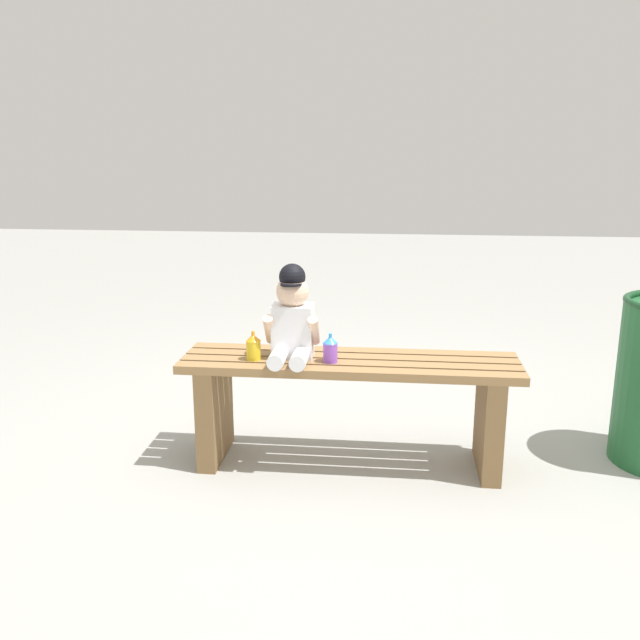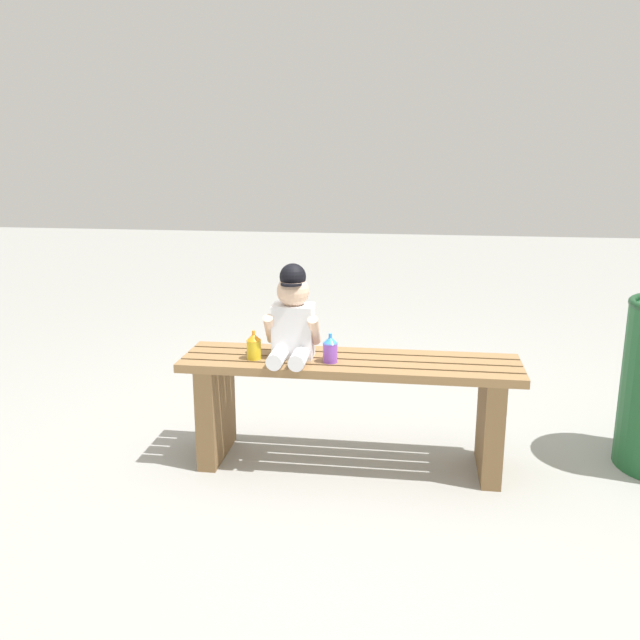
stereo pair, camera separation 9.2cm
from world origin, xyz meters
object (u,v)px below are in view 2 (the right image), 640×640
at_px(child_figure, 292,318).
at_px(sippy_cup_left, 254,346).
at_px(park_bench, 350,396).
at_px(sippy_cup_right, 330,349).

xyz_separation_m(child_figure, sippy_cup_left, (-0.16, -0.03, -0.12)).
xyz_separation_m(park_bench, sippy_cup_left, (-0.40, -0.05, 0.22)).
relative_size(sippy_cup_left, sippy_cup_right, 1.00).
xyz_separation_m(park_bench, child_figure, (-0.24, -0.02, 0.34)).
distance_m(child_figure, sippy_cup_right, 0.21).
bearing_deg(child_figure, sippy_cup_right, -11.55).
height_order(child_figure, sippy_cup_right, child_figure).
height_order(park_bench, sippy_cup_right, sippy_cup_right).
relative_size(child_figure, sippy_cup_right, 3.26).
height_order(park_bench, sippy_cup_left, sippy_cup_left).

